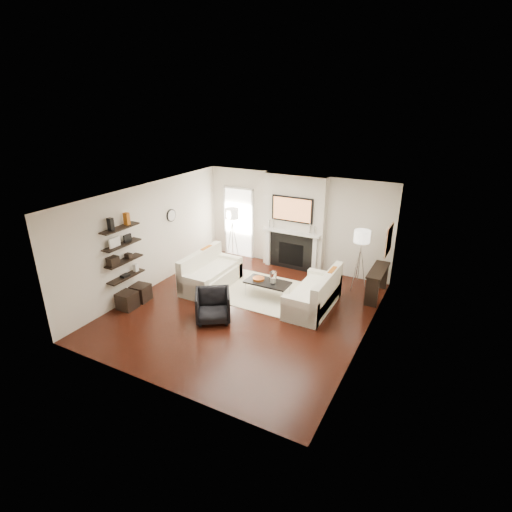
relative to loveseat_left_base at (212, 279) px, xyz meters
The scene contains 71 objects.
room_envelope 1.91m from the loveseat_left_base, 26.77° to the right, with size 6.00×6.00×6.00m.
chimney_breast 2.82m from the loveseat_left_base, 58.02° to the left, with size 1.80×0.25×2.70m, color silver.
fireplace_surround 2.48m from the loveseat_left_base, 56.35° to the left, with size 1.30×0.02×1.04m, color black.
firebox 2.47m from the loveseat_left_base, 56.29° to the left, with size 0.75×0.02×0.65m, color black.
mantel_pilaster_l 2.15m from the loveseat_left_base, 72.29° to the left, with size 0.12×0.08×1.10m, color white.
mantel_pilaster_r 2.92m from the loveseat_left_base, 44.11° to the left, with size 0.12×0.08×1.10m, color white.
mantel_shelf 2.59m from the loveseat_left_base, 55.70° to the left, with size 1.70×0.18×0.07m, color white.
tv_body 2.90m from the loveseat_left_base, 56.03° to the left, with size 1.20×0.06×0.70m, color black.
tv_screen 2.88m from the loveseat_left_base, 55.60° to the left, with size 1.10×0.01×0.62m, color #BF723F.
candlestick_l_tall 2.43m from the loveseat_left_base, 67.93° to the left, with size 0.04×0.04×0.30m, color silver.
candlestick_l_short 2.38m from the loveseat_left_base, 71.18° to the left, with size 0.04×0.04×0.24m, color silver.
candlestick_r_tall 2.99m from the loveseat_left_base, 46.40° to the left, with size 0.04×0.04×0.30m, color silver.
candlestick_r_short 3.06m from the loveseat_left_base, 44.52° to the left, with size 0.04×0.04×0.24m, color silver.
hallway_panel 2.49m from the loveseat_left_base, 101.94° to the left, with size 0.90×0.02×2.10m, color white.
door_trim_l 2.61m from the loveseat_left_base, 113.01° to the left, with size 0.06×0.06×2.16m, color white.
door_trim_r 2.42m from the loveseat_left_base, 90.12° to the left, with size 0.06×0.06×2.16m, color white.
door_trim_top 3.01m from the loveseat_left_base, 102.05° to the left, with size 1.02×0.06×0.06m, color white.
rug 1.33m from the loveseat_left_base, 15.26° to the left, with size 2.60×2.00×0.01m, color beige.
loveseat_left_base is the anchor object (origin of this frame).
loveseat_left_back 0.46m from the loveseat_left_base, behind, with size 0.18×1.80×0.80m, color white.
loveseat_left_arm_n 0.81m from the loveseat_left_base, 90.00° to the right, with size 0.85×0.18×0.60m, color white.
loveseat_left_arm_s 0.81m from the loveseat_left_base, 90.00° to the left, with size 0.85×0.18×0.60m, color white.
loveseat_left_cushion 0.26m from the loveseat_left_base, ahead, with size 0.63×1.44×0.10m, color white.
pillow_left_orange 0.69m from the loveseat_left_base, 138.15° to the left, with size 0.10×0.42×0.42m, color #B45E16.
pillow_left_charcoal 0.68m from the loveseat_left_base, 138.15° to the right, with size 0.10×0.40×0.40m, color black.
loveseat_right_base 2.74m from the loveseat_left_base, ahead, with size 0.85×1.80×0.42m, color white.
loveseat_right_back 3.09m from the loveseat_left_base, ahead, with size 0.18×1.80×0.80m, color white.
loveseat_right_arm_n 2.81m from the loveseat_left_base, 13.24° to the right, with size 0.85×0.18×0.60m, color white.
loveseat_right_arm_s 2.91m from the loveseat_left_base, 19.62° to the left, with size 0.85×0.18×0.60m, color white.
loveseat_right_cushion 2.71m from the loveseat_left_base, ahead, with size 0.63×1.44×0.10m, color white.
pillow_right_orange 3.15m from the loveseat_left_base, ahead, with size 0.10×0.42×0.42m, color #B45E16.
pillow_right_charcoal 3.12m from the loveseat_left_base, ahead, with size 0.10×0.40×0.40m, color black.
coffee_table 1.58m from the loveseat_left_base, ahead, with size 1.10×0.55×0.04m, color black.
coffee_leg_nw 1.06m from the loveseat_left_base, ahead, with size 0.02×0.02×0.38m, color silver.
coffee_leg_ne 2.06m from the loveseat_left_base, ahead, with size 0.02×0.02×0.38m, color silver.
coffee_leg_sw 1.12m from the loveseat_left_base, 19.40° to the left, with size 0.02×0.02×0.38m, color silver.
coffee_leg_se 2.09m from the loveseat_left_base, 10.27° to the left, with size 0.02×0.02×0.38m, color silver.
hurricane_glass 1.75m from the loveseat_left_base, ahead, with size 0.17×0.17×0.30m, color white.
hurricane_candle 1.74m from the loveseat_left_base, ahead, with size 0.09×0.09×0.13m, color white.
copper_bowl 1.34m from the loveseat_left_base, ahead, with size 0.30×0.30×0.05m, color #BB581F.
armchair 1.70m from the loveseat_left_base, 54.91° to the right, with size 0.74×0.69×0.76m, color black.
lamp_left_post 1.99m from the loveseat_left_base, 104.40° to the left, with size 0.02×0.02×1.20m, color silver.
lamp_left_shade 2.31m from the loveseat_left_base, 104.40° to the left, with size 0.40×0.40×0.30m, color white.
lamp_left_leg_a 1.96m from the loveseat_left_base, 101.23° to the left, with size 0.02×0.02×1.25m, color silver.
lamp_left_leg_b 2.09m from the loveseat_left_base, 105.23° to the left, with size 0.02×0.02×1.25m, color silver.
lamp_left_leg_c 1.91m from the loveseat_left_base, 106.76° to the left, with size 0.02×0.02×1.25m, color silver.
lamp_right_post 3.80m from the loveseat_left_base, 25.43° to the left, with size 0.02×0.02×1.20m, color silver.
lamp_right_shade 3.98m from the loveseat_left_base, 25.43° to the left, with size 0.40×0.40×0.30m, color white.
lamp_right_leg_a 3.90m from the loveseat_left_base, 24.73° to the left, with size 0.02×0.02×1.25m, color silver.
lamp_right_leg_b 3.79m from the loveseat_left_base, 27.10° to the left, with size 0.02×0.02×1.25m, color silver.
lamp_right_leg_c 3.71m from the loveseat_left_base, 24.46° to the left, with size 0.02×0.02×1.25m, color silver.
console_top 4.22m from the loveseat_left_base, 19.89° to the left, with size 0.35×1.20×0.04m, color black.
console_leg_n 4.03m from the loveseat_left_base, 12.51° to the left, with size 0.30×0.04×0.71m, color black.
console_leg_s 4.40m from the loveseat_left_base, 26.63° to the left, with size 0.30×0.04×0.71m, color black.
wall_art 4.52m from the loveseat_left_base, 18.39° to the left, with size 0.03×0.70×0.70m, color tan.
shelf_bottom 2.16m from the loveseat_left_base, 126.61° to the right, with size 0.25×1.00×0.04m, color black.
shelf_lower 2.28m from the loveseat_left_base, 126.61° to the right, with size 0.25×1.00×0.04m, color black.
shelf_upper 2.47m from the loveseat_left_base, 126.61° to the right, with size 0.25×1.00×0.04m, color black.
shelf_top 2.70m from the loveseat_left_base, 126.61° to the right, with size 0.25×1.00×0.04m, color black.
decor_magfile_a 2.95m from the loveseat_left_base, 123.01° to the right, with size 0.12×0.10×0.28m, color black.
decor_magfile_b 2.67m from the loveseat_left_base, 130.79° to the right, with size 0.12×0.10×0.28m, color #B45E16.
decor_frame_a 2.68m from the loveseat_left_base, 123.53° to the right, with size 0.04×0.30×0.22m, color white.
decor_frame_b 2.41m from the loveseat_left_base, 129.85° to the right, with size 0.04×0.22×0.18m, color black.
decor_wine_rack 2.58m from the loveseat_left_base, 121.91° to the right, with size 0.18×0.25×0.20m, color black.
decor_box_small 2.21m from the loveseat_left_base, 129.14° to the right, with size 0.15×0.12×0.12m, color black.
decor_books 2.20m from the loveseat_left_base, 126.08° to the right, with size 0.14×0.20×0.05m, color black.
decor_box_tall 1.95m from the loveseat_left_base, 132.62° to the right, with size 0.10×0.10×0.18m, color white.
clock_rim 2.03m from the loveseat_left_base, behind, with size 0.34×0.34×0.04m, color black.
clock_face 2.01m from the loveseat_left_base, behind, with size 0.29×0.29×0.01m, color white.
ottoman_near 1.82m from the loveseat_left_base, 127.49° to the right, with size 0.40×0.40×0.40m, color black.
ottoman_far 2.19m from the loveseat_left_base, 120.27° to the right, with size 0.40×0.40×0.40m, color black.
Camera 1 is at (4.10, -7.12, 4.66)m, focal length 28.00 mm.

